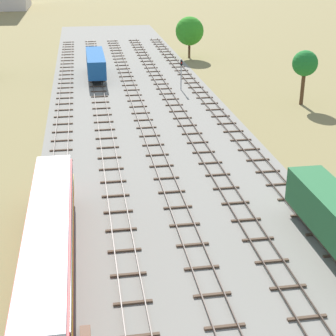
% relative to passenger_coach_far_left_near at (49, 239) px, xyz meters
% --- Properties ---
extents(ground_plane, '(480.00, 480.00, 0.00)m').
position_rel_passenger_coach_far_left_near_xyz_m(ground_plane, '(9.84, 29.48, -2.61)').
color(ground_plane, olive).
extents(ballast_bed, '(23.67, 176.00, 0.01)m').
position_rel_passenger_coach_far_left_near_xyz_m(ballast_bed, '(9.84, 29.48, -2.61)').
color(ballast_bed, gray).
rests_on(ballast_bed, ground).
extents(track_far_left, '(2.40, 126.00, 0.29)m').
position_rel_passenger_coach_far_left_near_xyz_m(track_far_left, '(0.00, 30.48, -2.48)').
color(track_far_left, '#47382D').
rests_on(track_far_left, ground).
extents(track_left, '(2.40, 126.00, 0.29)m').
position_rel_passenger_coach_far_left_near_xyz_m(track_left, '(4.92, 30.48, -2.48)').
color(track_left, '#47382D').
rests_on(track_left, ground).
extents(track_centre_left, '(2.40, 126.00, 0.29)m').
position_rel_passenger_coach_far_left_near_xyz_m(track_centre_left, '(9.84, 30.48, -2.48)').
color(track_centre_left, '#47382D').
rests_on(track_centre_left, ground).
extents(track_centre, '(2.40, 126.00, 0.29)m').
position_rel_passenger_coach_far_left_near_xyz_m(track_centre, '(14.75, 30.48, -2.48)').
color(track_centre, '#47382D').
rests_on(track_centre, ground).
extents(track_centre_right, '(2.40, 126.00, 0.29)m').
position_rel_passenger_coach_far_left_near_xyz_m(track_centre_right, '(19.67, 30.48, -2.48)').
color(track_centre_right, '#47382D').
rests_on(track_centre_right, ground).
extents(passenger_coach_far_left_near, '(2.96, 22.00, 3.80)m').
position_rel_passenger_coach_far_left_near_xyz_m(passenger_coach_far_left_near, '(0.00, 0.00, 0.00)').
color(passenger_coach_far_left_near, red).
rests_on(passenger_coach_far_left_near, ground).
extents(freight_boxcar_left_mid, '(2.87, 14.00, 3.60)m').
position_rel_passenger_coach_far_left_near_xyz_m(freight_boxcar_left_mid, '(4.92, 56.27, -0.16)').
color(freight_boxcar_left_mid, '#194C8C').
rests_on(freight_boxcar_left_mid, ground).
extents(signal_post_nearest, '(0.28, 0.47, 4.62)m').
position_rel_passenger_coach_far_left_near_xyz_m(signal_post_nearest, '(17.21, 46.09, 0.36)').
color(signal_post_nearest, gray).
rests_on(signal_post_nearest, ground).
extents(lineside_tree_0, '(3.40, 3.40, 7.34)m').
position_rel_passenger_coach_far_left_near_xyz_m(lineside_tree_0, '(31.96, 35.71, 2.93)').
color(lineside_tree_0, '#4C331E').
rests_on(lineside_tree_0, ground).
extents(lineside_tree_3, '(5.37, 5.37, 7.78)m').
position_rel_passenger_coach_far_left_near_xyz_m(lineside_tree_3, '(23.30, 70.17, 2.47)').
color(lineside_tree_3, '#4C331E').
rests_on(lineside_tree_3, ground).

